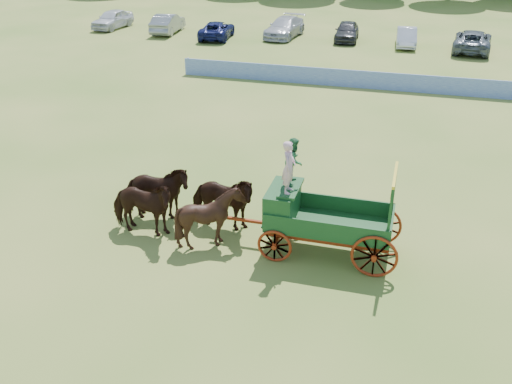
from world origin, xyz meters
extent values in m
plane|color=#9B9246|center=(0.00, 0.00, 0.00)|extent=(160.00, 160.00, 0.00)
imported|color=black|center=(-7.75, -1.09, 1.01)|extent=(2.41, 1.13, 2.02)
imported|color=black|center=(-7.75, 0.01, 1.01)|extent=(2.59, 1.66, 2.02)
imported|color=black|center=(-5.35, -1.09, 1.01)|extent=(2.12, 1.96, 2.02)
imported|color=black|center=(-5.35, 0.01, 1.01)|extent=(2.45, 1.23, 2.02)
cube|color=#A02E10|center=(-3.15, -0.54, 0.60)|extent=(0.12, 2.00, 0.12)
cube|color=#A02E10|center=(-0.15, -0.54, 0.60)|extent=(0.12, 2.00, 0.12)
cube|color=#A02E10|center=(-1.65, -1.09, 0.72)|extent=(3.80, 0.10, 0.12)
cube|color=#A02E10|center=(-1.65, 0.01, 0.72)|extent=(3.80, 0.10, 0.12)
cube|color=#A02E10|center=(-4.05, -0.54, 0.75)|extent=(2.80, 0.09, 0.09)
cube|color=#1B5226|center=(-1.65, -0.54, 1.00)|extent=(3.80, 1.80, 0.10)
cube|color=#1B5226|center=(-1.65, -1.42, 1.30)|extent=(3.80, 0.06, 0.55)
cube|color=#1B5226|center=(-1.65, 0.34, 1.30)|extent=(3.80, 0.06, 0.55)
cube|color=#1B5226|center=(0.23, -0.54, 1.30)|extent=(0.06, 1.80, 0.55)
cube|color=#1B5226|center=(-3.15, -0.54, 1.55)|extent=(0.85, 1.70, 1.05)
cube|color=#1B5226|center=(-2.90, -0.54, 2.12)|extent=(0.55, 1.50, 0.08)
cube|color=#1B5226|center=(-3.53, -0.54, 1.35)|extent=(0.10, 1.60, 0.65)
cube|color=#1B5226|center=(-3.35, -0.54, 1.05)|extent=(0.55, 1.60, 0.06)
cube|color=#1B5226|center=(0.15, -1.34, 1.95)|extent=(0.08, 0.08, 1.80)
cube|color=#1B5226|center=(0.15, 0.26, 1.95)|extent=(0.08, 0.08, 1.80)
cube|color=#1B5226|center=(0.15, -0.54, 2.55)|extent=(0.07, 1.75, 0.75)
cube|color=gold|center=(0.15, -0.54, 2.95)|extent=(0.08, 1.80, 0.09)
cube|color=gold|center=(0.11, -0.54, 2.55)|extent=(0.02, 1.30, 0.12)
torus|color=#A02E10|center=(-3.15, -1.49, 0.55)|extent=(1.09, 0.09, 1.09)
torus|color=#A02E10|center=(-3.15, 0.41, 0.55)|extent=(1.09, 0.09, 1.09)
torus|color=#A02E10|center=(-0.15, -1.49, 0.70)|extent=(1.39, 0.09, 1.39)
torus|color=#A02E10|center=(-0.15, 0.41, 0.70)|extent=(1.39, 0.09, 1.39)
imported|color=#EBB3C6|center=(-2.90, -0.89, 2.97)|extent=(0.39, 0.59, 1.62)
imported|color=#266538|center=(-2.90, -0.19, 2.89)|extent=(0.55, 0.71, 1.46)
cube|color=#2044AE|center=(-1.00, 18.00, 0.53)|extent=(26.00, 0.08, 1.05)
imported|color=silver|center=(-26.00, 30.55, 0.80)|extent=(2.30, 4.86, 1.60)
imported|color=gray|center=(-20.47, 29.99, 0.80)|extent=(2.15, 5.02, 1.61)
imported|color=navy|center=(-15.70, 29.04, 0.68)|extent=(2.82, 5.15, 1.37)
imported|color=silver|center=(-10.48, 31.06, 0.79)|extent=(2.81, 5.66, 1.58)
imported|color=#333338|center=(-5.33, 31.05, 0.76)|extent=(2.04, 4.55, 1.52)
imported|color=silver|center=(-0.62, 30.27, 0.70)|extent=(1.72, 4.31, 1.39)
imported|color=slate|center=(4.20, 29.87, 0.78)|extent=(3.10, 5.83, 1.56)
camera|label=1|loc=(0.33, -15.89, 9.90)|focal=40.00mm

